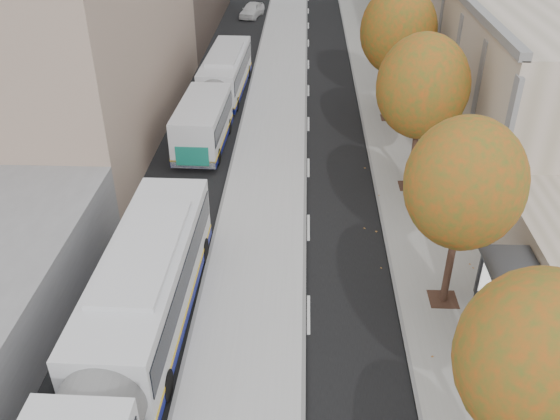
# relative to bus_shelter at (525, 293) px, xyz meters

# --- Properties ---
(bus_platform) EXTENTS (4.25, 150.00, 0.15)m
(bus_platform) POSITION_rel_bus_shelter_xyz_m (-9.56, 24.04, -2.11)
(bus_platform) COLOR #ACACAC
(bus_platform) RESTS_ON ground
(sidewalk) EXTENTS (4.75, 150.00, 0.08)m
(sidewalk) POSITION_rel_bus_shelter_xyz_m (-1.56, 24.04, -2.15)
(sidewalk) COLOR gray
(sidewalk) RESTS_ON ground
(bus_shelter) EXTENTS (1.90, 4.40, 2.53)m
(bus_shelter) POSITION_rel_bus_shelter_xyz_m (0.00, 0.00, 0.00)
(bus_shelter) COLOR #383A3F
(bus_shelter) RESTS_ON sidewalk
(tree_b) EXTENTS (4.00, 4.00, 6.97)m
(tree_b) POSITION_rel_bus_shelter_xyz_m (-2.09, -5.96, 2.85)
(tree_b) COLOR #311D16
(tree_b) RESTS_ON sidewalk
(tree_c) EXTENTS (4.20, 4.20, 7.28)m
(tree_c) POSITION_rel_bus_shelter_xyz_m (-2.09, 2.04, 3.06)
(tree_c) COLOR #311D16
(tree_c) RESTS_ON sidewalk
(tree_d) EXTENTS (4.40, 4.40, 7.60)m
(tree_d) POSITION_rel_bus_shelter_xyz_m (-2.09, 11.04, 3.28)
(tree_d) COLOR #311D16
(tree_d) RESTS_ON sidewalk
(tree_e) EXTENTS (4.60, 4.60, 7.92)m
(tree_e) POSITION_rel_bus_shelter_xyz_m (-2.09, 20.04, 3.50)
(tree_e) COLOR #311D16
(tree_e) RESTS_ON sidewalk
(bus_near) EXTENTS (3.05, 19.04, 3.17)m
(bus_near) POSITION_rel_bus_shelter_xyz_m (-13.20, -3.71, -0.46)
(bus_near) COLOR silver
(bus_near) RESTS_ON ground
(bus_far) EXTENTS (3.01, 17.02, 2.83)m
(bus_far) POSITION_rel_bus_shelter_xyz_m (-13.29, 20.50, -0.64)
(bus_far) COLOR silver
(bus_far) RESTS_ON ground
(distant_car) EXTENTS (2.63, 4.53, 1.45)m
(distant_car) POSITION_rel_bus_shelter_xyz_m (-13.14, 46.25, -1.46)
(distant_car) COLOR silver
(distant_car) RESTS_ON ground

